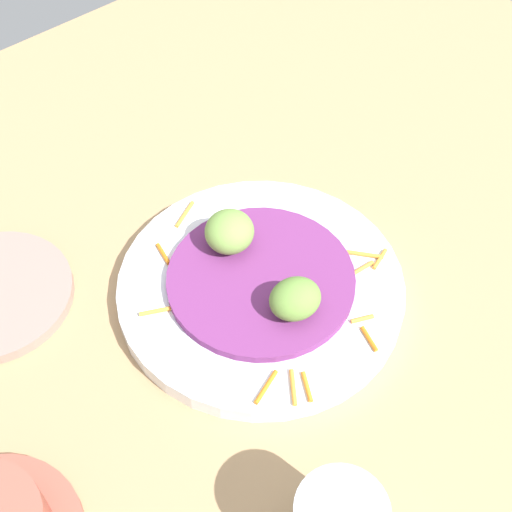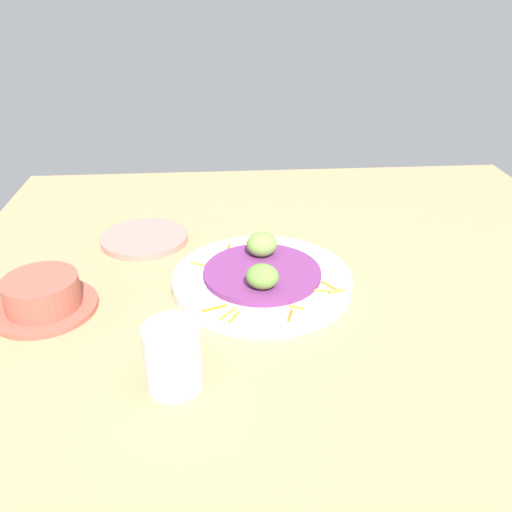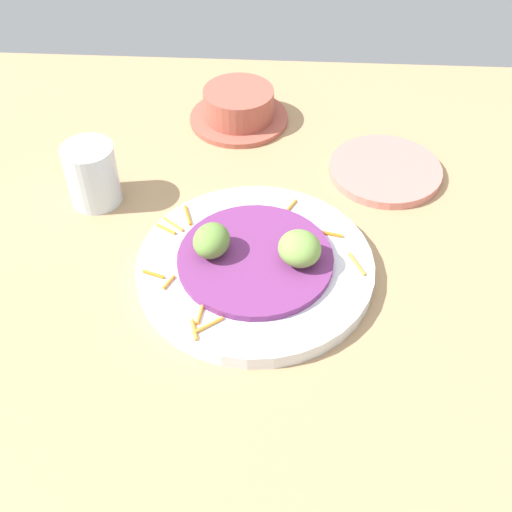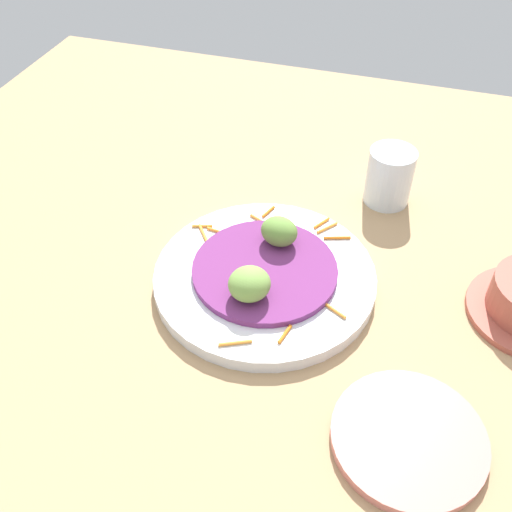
% 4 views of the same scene
% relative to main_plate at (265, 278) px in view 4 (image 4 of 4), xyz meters
% --- Properties ---
extents(table_surface, '(1.10, 1.10, 0.02)m').
position_rel_main_plate_xyz_m(table_surface, '(-0.03, -0.06, -0.02)').
color(table_surface, tan).
rests_on(table_surface, ground).
extents(main_plate, '(0.27, 0.27, 0.02)m').
position_rel_main_plate_xyz_m(main_plate, '(0.00, 0.00, 0.00)').
color(main_plate, silver).
rests_on(main_plate, table_surface).
extents(cabbage_bed, '(0.18, 0.18, 0.01)m').
position_rel_main_plate_xyz_m(cabbage_bed, '(0.00, 0.00, 0.01)').
color(cabbage_bed, '#702D6B').
rests_on(cabbage_bed, main_plate).
extents(carrot_garnish, '(0.25, 0.22, 0.00)m').
position_rel_main_plate_xyz_m(carrot_garnish, '(-0.03, -0.00, 0.01)').
color(carrot_garnish, orange).
rests_on(carrot_garnish, main_plate).
extents(guac_scoop_left, '(0.05, 0.06, 0.04)m').
position_rel_main_plate_xyz_m(guac_scoop_left, '(-0.05, 0.00, 0.04)').
color(guac_scoop_left, olive).
rests_on(guac_scoop_left, cabbage_bed).
extents(guac_scoop_center, '(0.07, 0.07, 0.04)m').
position_rel_main_plate_xyz_m(guac_scoop_center, '(0.05, -0.00, 0.04)').
color(guac_scoop_center, '#759E47').
rests_on(guac_scoop_center, cabbage_bed).
extents(side_plate_small, '(0.15, 0.15, 0.01)m').
position_rel_main_plate_xyz_m(side_plate_small, '(0.16, 0.19, -0.00)').
color(side_plate_small, tan).
rests_on(side_plate_small, table_surface).
extents(water_glass, '(0.06, 0.06, 0.08)m').
position_rel_main_plate_xyz_m(water_glass, '(-0.21, 0.12, 0.03)').
color(water_glass, silver).
rests_on(water_glass, table_surface).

